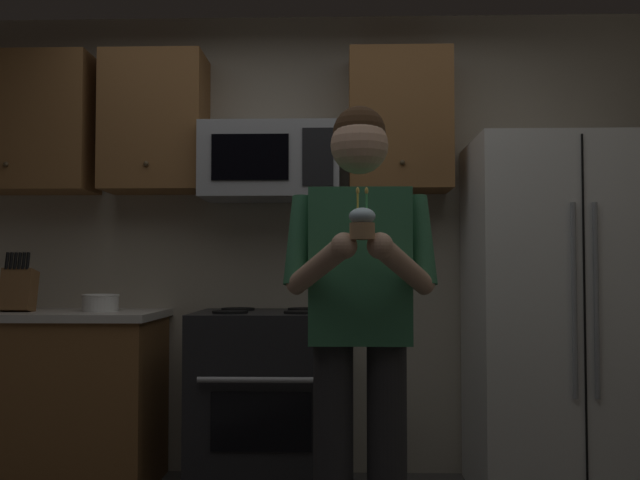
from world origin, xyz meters
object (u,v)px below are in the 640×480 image
bowl_large_white (101,302)px  person (360,308)px  microwave (271,163)px  refrigerator (561,317)px  knife_block (19,289)px  oven_range (268,400)px  cupcake (362,223)px

bowl_large_white → person: bearing=-38.7°
microwave → refrigerator: size_ratio=0.41×
knife_block → person: person is taller
refrigerator → knife_block: 2.81m
oven_range → person: person is taller
knife_block → cupcake: (1.76, -1.36, 0.26)m
microwave → knife_block: 1.49m
microwave → bowl_large_white: (-0.89, -0.10, -0.75)m
refrigerator → bowl_large_white: refrigerator is taller
microwave → knife_block: microwave is taller
knife_block → microwave: bearing=6.5°
knife_block → cupcake: size_ratio=1.84×
refrigerator → bowl_large_white: bearing=178.7°
microwave → bowl_large_white: microwave is taller
person → refrigerator: bearing=44.1°
knife_block → oven_range: bearing=1.3°
bowl_large_white → refrigerator: bearing=-1.3°
oven_range → refrigerator: refrigerator is taller
oven_range → cupcake: 1.68m
refrigerator → cupcake: (-1.05, -1.35, 0.39)m
knife_block → bowl_large_white: (0.42, 0.05, -0.07)m
microwave → bowl_large_white: bearing=-173.5°
microwave → person: bearing=-69.1°
refrigerator → knife_block: refrigerator is taller
refrigerator → person: bearing=-135.9°
refrigerator → knife_block: size_ratio=5.63×
microwave → refrigerator: 1.72m
bowl_large_white → cupcake: size_ratio=1.12×
refrigerator → person: 1.47m
refrigerator → cupcake: refrigerator is taller
refrigerator → cupcake: 1.75m
knife_block → cupcake: 2.24m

